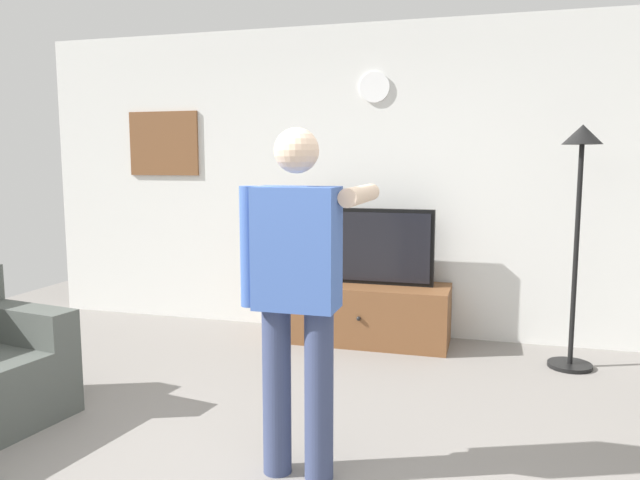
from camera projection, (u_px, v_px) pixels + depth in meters
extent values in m
cube|color=silver|center=(374.00, 181.00, 5.34)|extent=(6.40, 0.10, 2.70)
cube|color=brown|center=(366.00, 313.00, 5.15)|extent=(1.40, 0.55, 0.49)
sphere|color=black|center=(359.00, 319.00, 4.87)|extent=(0.04, 0.04, 0.04)
cube|color=black|center=(368.00, 246.00, 5.12)|extent=(1.12, 0.06, 0.64)
cube|color=black|center=(367.00, 247.00, 5.09)|extent=(1.06, 0.01, 0.58)
cylinder|color=white|center=(375.00, 87.00, 5.18)|extent=(0.26, 0.03, 0.26)
cube|color=brown|center=(164.00, 144.00, 5.79)|extent=(0.72, 0.04, 0.60)
cylinder|color=black|center=(570.00, 365.00, 4.53)|extent=(0.32, 0.32, 0.03)
cylinder|color=black|center=(576.00, 256.00, 4.42)|extent=(0.04, 0.04, 1.62)
cone|color=black|center=(583.00, 134.00, 4.30)|extent=(0.28, 0.28, 0.14)
cylinder|color=#384266|center=(277.00, 391.00, 2.96)|extent=(0.14, 0.14, 0.84)
cylinder|color=#384266|center=(319.00, 395.00, 2.90)|extent=(0.14, 0.14, 0.84)
cube|color=#3F60AD|center=(297.00, 248.00, 2.84)|extent=(0.39, 0.22, 0.58)
sphere|color=beige|center=(296.00, 151.00, 2.78)|extent=(0.21, 0.21, 0.21)
cylinder|color=#3F60AD|center=(249.00, 247.00, 2.90)|extent=(0.09, 0.09, 0.58)
cylinder|color=beige|center=(360.00, 195.00, 3.02)|extent=(0.09, 0.58, 0.09)
cube|color=white|center=(372.00, 192.00, 3.32)|extent=(0.04, 0.12, 0.04)
cube|color=#4C514C|center=(17.00, 323.00, 3.77)|extent=(0.87, 0.33, 0.22)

